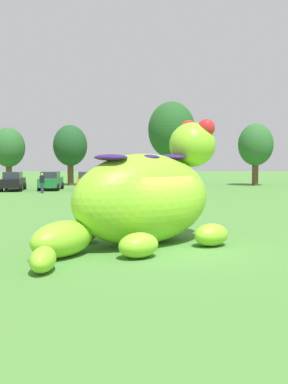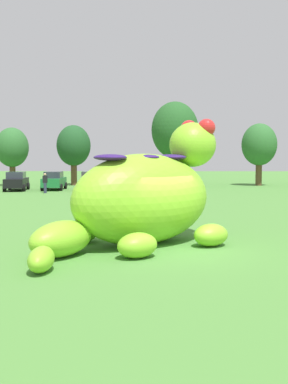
{
  "view_description": "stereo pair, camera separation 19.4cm",
  "coord_description": "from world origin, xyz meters",
  "px_view_note": "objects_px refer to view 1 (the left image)",
  "views": [
    {
      "loc": [
        -1.06,
        -15.88,
        3.24
      ],
      "look_at": [
        -1.23,
        2.1,
        1.83
      ],
      "focal_mm": 44.09,
      "sensor_mm": 36.0,
      "label": 1
    },
    {
      "loc": [
        -0.87,
        -15.88,
        3.24
      ],
      "look_at": [
        -1.23,
        2.1,
        1.83
      ],
      "focal_mm": 44.09,
      "sensor_mm": 36.0,
      "label": 2
    }
  ],
  "objects_px": {
    "car_black": "(13,181)",
    "spectator_near_inflatable": "(115,186)",
    "car_orange": "(87,181)",
    "car_green": "(51,181)",
    "spectator_mid_field": "(42,183)",
    "giant_inflatable_creature": "(144,198)"
  },
  "relations": [
    {
      "from": "car_green",
      "to": "spectator_near_inflatable",
      "type": "distance_m",
      "value": 9.46
    },
    {
      "from": "spectator_near_inflatable",
      "to": "spectator_mid_field",
      "type": "height_order",
      "value": "same"
    },
    {
      "from": "giant_inflatable_creature",
      "to": "spectator_mid_field",
      "type": "relative_size",
      "value": 4.79
    },
    {
      "from": "car_orange",
      "to": "car_green",
      "type": "bearing_deg",
      "value": 175.62
    },
    {
      "from": "car_black",
      "to": "car_green",
      "type": "height_order",
      "value": "same"
    },
    {
      "from": "car_green",
      "to": "car_orange",
      "type": "height_order",
      "value": "same"
    },
    {
      "from": "car_black",
      "to": "spectator_mid_field",
      "type": "height_order",
      "value": "car_black"
    },
    {
      "from": "car_black",
      "to": "car_orange",
      "type": "distance_m",
      "value": 6.72
    },
    {
      "from": "spectator_near_inflatable",
      "to": "spectator_mid_field",
      "type": "distance_m",
      "value": 7.15
    },
    {
      "from": "car_green",
      "to": "spectator_mid_field",
      "type": "xyz_separation_m",
      "value": [
        0.04,
        -3.81,
        -0.01
      ]
    },
    {
      "from": "giant_inflatable_creature",
      "to": "car_orange",
      "type": "distance_m",
      "value": 27.15
    },
    {
      "from": "giant_inflatable_creature",
      "to": "spectator_mid_field",
      "type": "xyz_separation_m",
      "value": [
        -8.9,
        23.02,
        -0.85
      ]
    },
    {
      "from": "car_orange",
      "to": "spectator_near_inflatable",
      "type": "distance_m",
      "value": 7.3
    },
    {
      "from": "giant_inflatable_creature",
      "to": "car_green",
      "type": "distance_m",
      "value": 28.29
    },
    {
      "from": "car_orange",
      "to": "spectator_mid_field",
      "type": "bearing_deg",
      "value": -133.49
    },
    {
      "from": "car_black",
      "to": "car_orange",
      "type": "xyz_separation_m",
      "value": [
        6.69,
        0.62,
        0.0
      ]
    },
    {
      "from": "giant_inflatable_creature",
      "to": "spectator_mid_field",
      "type": "distance_m",
      "value": 24.69
    },
    {
      "from": "car_black",
      "to": "spectator_near_inflatable",
      "type": "distance_m",
      "value": 11.47
    },
    {
      "from": "spectator_mid_field",
      "to": "spectator_near_inflatable",
      "type": "bearing_deg",
      "value": -25.4
    },
    {
      "from": "car_black",
      "to": "spectator_mid_field",
      "type": "xyz_separation_m",
      "value": [
        3.32,
        -2.94,
        -0.01
      ]
    },
    {
      "from": "car_green",
      "to": "spectator_mid_field",
      "type": "height_order",
      "value": "car_green"
    },
    {
      "from": "giant_inflatable_creature",
      "to": "car_green",
      "type": "xyz_separation_m",
      "value": [
        -8.94,
        26.83,
        -0.84
      ]
    }
  ]
}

